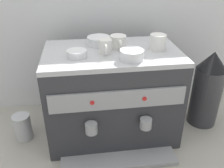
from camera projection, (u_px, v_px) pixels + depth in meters
name	position (u px, v px, depth m)	size (l,w,h in m)	color
ground_plane	(112.00, 129.00, 1.41)	(4.00, 4.00, 0.00)	#9E998E
tiled_backsplash_wall	(104.00, 35.00, 1.49)	(2.80, 0.03, 0.92)	silver
espresso_machine	(112.00, 94.00, 1.29)	(0.67, 0.51, 0.49)	#2D2D33
ceramic_cup_0	(105.00, 46.00, 1.13)	(0.06, 0.10, 0.07)	white
ceramic_cup_1	(118.00, 42.00, 1.20)	(0.08, 0.12, 0.06)	white
ceramic_cup_2	(158.00, 42.00, 1.18)	(0.08, 0.12, 0.08)	white
ceramic_bowl_0	(132.00, 55.00, 1.08)	(0.11, 0.11, 0.04)	white
ceramic_bowl_1	(77.00, 54.00, 1.10)	(0.09, 0.09, 0.03)	white
ceramic_bowl_2	(99.00, 41.00, 1.25)	(0.12, 0.12, 0.04)	white
coffee_grinder	(207.00, 89.00, 1.38)	(0.16, 0.16, 0.45)	#333338
milk_pitcher	(23.00, 127.00, 1.32)	(0.09, 0.09, 0.15)	#B7B7BC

